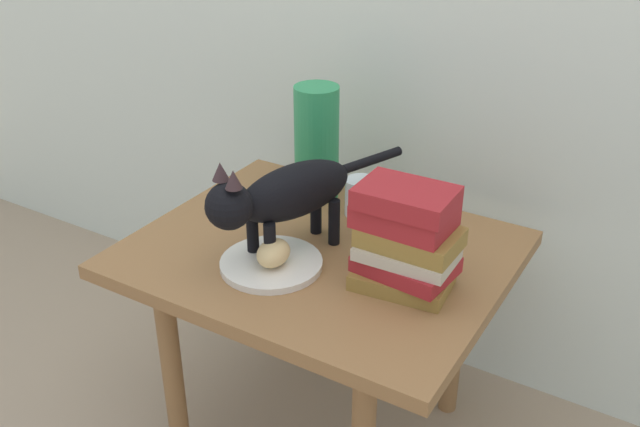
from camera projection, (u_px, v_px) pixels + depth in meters
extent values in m
cube|color=olive|center=(320.00, 254.00, 1.48)|extent=(0.75, 0.61, 0.03)
cylinder|color=olive|center=(173.00, 374.00, 1.53)|extent=(0.04, 0.04, 0.47)
cylinder|color=olive|center=(290.00, 274.00, 1.87)|extent=(0.04, 0.04, 0.47)
cylinder|color=olive|center=(455.00, 330.00, 1.66)|extent=(0.04, 0.04, 0.47)
cylinder|color=silver|center=(271.00, 264.00, 1.40)|extent=(0.20, 0.20, 0.01)
ellipsoid|color=#E0BC7A|center=(273.00, 253.00, 1.38)|extent=(0.07, 0.09, 0.05)
cylinder|color=black|center=(270.00, 247.00, 1.37)|extent=(0.02, 0.02, 0.10)
cylinder|color=black|center=(253.00, 235.00, 1.42)|extent=(0.02, 0.02, 0.10)
cylinder|color=black|center=(334.00, 222.00, 1.46)|extent=(0.02, 0.02, 0.10)
cylinder|color=black|center=(316.00, 211.00, 1.50)|extent=(0.02, 0.02, 0.10)
ellipsoid|color=black|center=(295.00, 191.00, 1.40)|extent=(0.17, 0.28, 0.11)
sphere|color=black|center=(229.00, 206.00, 1.31)|extent=(0.09, 0.09, 0.09)
cone|color=#332224|center=(233.00, 179.00, 1.27)|extent=(0.03, 0.03, 0.03)
cone|color=#332224|center=(220.00, 171.00, 1.30)|extent=(0.03, 0.03, 0.03)
cylinder|color=black|center=(372.00, 160.00, 1.51)|extent=(0.07, 0.16, 0.02)
cube|color=olive|center=(402.00, 279.00, 1.34)|extent=(0.19, 0.13, 0.03)
cube|color=maroon|center=(406.00, 264.00, 1.33)|extent=(0.18, 0.14, 0.03)
cube|color=#BCB299|center=(407.00, 253.00, 1.31)|extent=(0.18, 0.12, 0.02)
cube|color=olive|center=(410.00, 237.00, 1.30)|extent=(0.18, 0.12, 0.04)
cube|color=maroon|center=(405.00, 215.00, 1.29)|extent=(0.17, 0.12, 0.04)
cube|color=maroon|center=(406.00, 198.00, 1.26)|extent=(0.17, 0.12, 0.04)
cylinder|color=#288C51|center=(317.00, 143.00, 1.62)|extent=(0.10, 0.10, 0.26)
cylinder|color=silver|center=(360.00, 197.00, 1.58)|extent=(0.07, 0.07, 0.08)
cylinder|color=silver|center=(360.00, 205.00, 1.59)|extent=(0.06, 0.06, 0.04)
cube|color=black|center=(397.00, 232.00, 1.51)|extent=(0.15, 0.12, 0.02)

